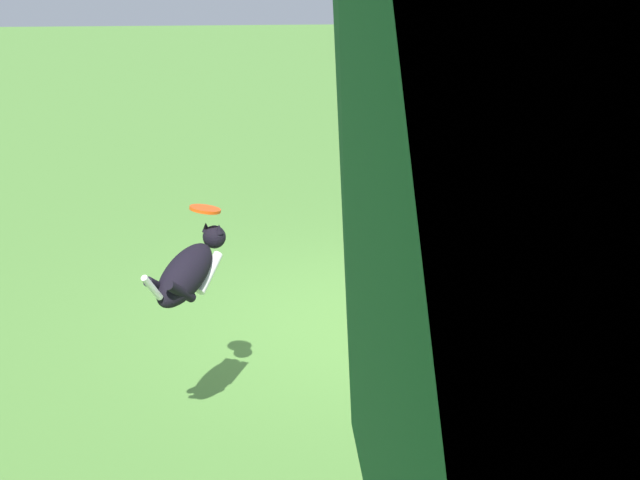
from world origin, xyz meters
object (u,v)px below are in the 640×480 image
object	(u,v)px
person	(409,248)
dog	(188,271)
frisbee_held	(415,270)
frisbee_flying	(205,209)

from	to	relation	value
person	dog	xyz separation A→B (m)	(1.98, 2.29, 0.67)
dog	frisbee_held	xyz separation A→B (m)	(-1.96, -1.90, -0.76)
dog	frisbee_held	bearing A→B (deg)	-18.01
dog	frisbee_flying	distance (m)	0.49
dog	frisbee_held	world-z (taller)	dog
frisbee_held	dog	bearing A→B (deg)	44.15
person	dog	bearing A→B (deg)	-0.40
frisbee_flying	frisbee_held	bearing A→B (deg)	-139.05
frisbee_flying	frisbee_held	xyz separation A→B (m)	(-1.84, -1.60, -1.12)
person	frisbee_flying	distance (m)	2.91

